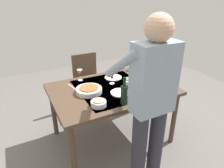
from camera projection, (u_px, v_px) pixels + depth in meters
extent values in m
plane|color=#66605B|center=(112.00, 137.00, 2.75)|extent=(6.00, 6.00, 0.00)
cube|color=#4C3828|center=(112.00, 89.00, 2.44)|extent=(1.45, 1.00, 0.04)
cube|color=#B2B7C1|center=(112.00, 88.00, 2.43)|extent=(0.80, 0.85, 0.00)
cylinder|color=#4C3828|center=(136.00, 91.00, 3.21)|extent=(0.06, 0.06, 0.71)
cylinder|color=#4C3828|center=(54.00, 112.00, 2.67)|extent=(0.06, 0.06, 0.71)
cylinder|color=#4C3828|center=(174.00, 119.00, 2.52)|extent=(0.06, 0.06, 0.71)
cylinder|color=#4C3828|center=(73.00, 154.00, 1.98)|extent=(0.06, 0.06, 0.71)
cube|color=#352114|center=(89.00, 85.00, 3.20)|extent=(0.40, 0.40, 0.04)
cube|color=#4C3828|center=(85.00, 67.00, 3.24)|extent=(0.40, 0.04, 0.45)
cylinder|color=#4C3828|center=(95.00, 91.00, 3.51)|extent=(0.04, 0.04, 0.43)
cylinder|color=#4C3828|center=(77.00, 95.00, 3.36)|extent=(0.04, 0.04, 0.43)
cylinder|color=#4C3828|center=(104.00, 99.00, 3.23)|extent=(0.04, 0.04, 0.43)
cylinder|color=#4C3828|center=(84.00, 104.00, 3.09)|extent=(0.04, 0.04, 0.43)
cylinder|color=#2D2D38|center=(139.00, 153.00, 1.88)|extent=(0.14, 0.14, 0.88)
cylinder|color=#2D2D38|center=(156.00, 146.00, 1.96)|extent=(0.14, 0.14, 0.88)
cube|color=#8C9EAD|center=(154.00, 79.00, 1.61)|extent=(0.36, 0.20, 0.60)
sphere|color=tan|center=(159.00, 28.00, 1.44)|extent=(0.22, 0.22, 0.22)
cylinder|color=#8C9EAD|center=(121.00, 65.00, 1.70)|extent=(0.08, 0.52, 0.40)
cylinder|color=#8C9EAD|center=(153.00, 59.00, 1.84)|extent=(0.08, 0.52, 0.40)
cylinder|color=black|center=(124.00, 95.00, 2.04)|extent=(0.07, 0.07, 0.20)
cylinder|color=black|center=(124.00, 83.00, 1.98)|extent=(0.03, 0.03, 0.08)
cylinder|color=black|center=(125.00, 78.00, 1.96)|extent=(0.03, 0.03, 0.02)
cylinder|color=white|center=(112.00, 83.00, 2.53)|extent=(0.06, 0.06, 0.01)
cylinder|color=white|center=(112.00, 81.00, 2.51)|extent=(0.01, 0.01, 0.07)
cone|color=white|center=(112.00, 75.00, 2.48)|extent=(0.07, 0.07, 0.07)
cylinder|color=maroon|center=(112.00, 77.00, 2.49)|extent=(0.03, 0.03, 0.03)
cylinder|color=white|center=(80.00, 80.00, 2.62)|extent=(0.06, 0.06, 0.01)
cylinder|color=white|center=(80.00, 78.00, 2.61)|extent=(0.01, 0.01, 0.07)
cone|color=white|center=(80.00, 72.00, 2.58)|extent=(0.07, 0.07, 0.07)
cylinder|color=maroon|center=(80.00, 74.00, 2.59)|extent=(0.03, 0.03, 0.03)
cylinder|color=silver|center=(143.00, 91.00, 2.24)|extent=(0.07, 0.07, 0.09)
cylinder|color=silver|center=(150.00, 78.00, 2.58)|extent=(0.07, 0.07, 0.10)
cylinder|color=silver|center=(131.00, 67.00, 2.94)|extent=(0.07, 0.07, 0.09)
cylinder|color=silver|center=(89.00, 90.00, 2.30)|extent=(0.30, 0.30, 0.05)
cylinder|color=#C6562D|center=(89.00, 89.00, 2.29)|extent=(0.22, 0.22, 0.03)
cylinder|color=silver|center=(130.00, 82.00, 2.52)|extent=(0.18, 0.18, 0.05)
cylinder|color=#4C843D|center=(131.00, 80.00, 2.51)|extent=(0.13, 0.13, 0.03)
cylinder|color=silver|center=(99.00, 104.00, 2.04)|extent=(0.16, 0.16, 0.05)
cylinder|color=tan|center=(99.00, 102.00, 2.03)|extent=(0.12, 0.12, 0.03)
cylinder|color=silver|center=(113.00, 77.00, 2.70)|extent=(0.23, 0.23, 0.01)
cylinder|color=silver|center=(120.00, 93.00, 2.30)|extent=(0.23, 0.23, 0.01)
cube|color=silver|center=(154.00, 88.00, 2.40)|extent=(0.04, 0.20, 0.00)
cube|color=silver|center=(71.00, 87.00, 2.45)|extent=(0.04, 0.18, 0.00)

